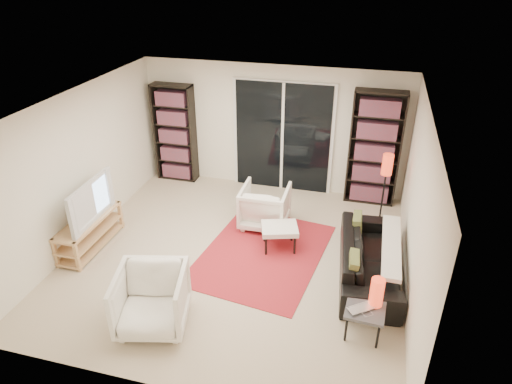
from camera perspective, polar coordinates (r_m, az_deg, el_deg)
floor at (r=7.13m, az=-2.58°, el=-7.97°), size 5.00×5.00×0.00m
wall_back at (r=8.71m, az=2.13°, el=7.96°), size 5.00×0.02×2.40m
wall_front at (r=4.59m, az=-12.40°, el=-13.44°), size 5.00×0.02×2.40m
wall_left at (r=7.58m, az=-21.19°, el=2.81°), size 0.02×5.00×2.40m
wall_right at (r=6.29m, az=19.50°, el=-2.10°), size 0.02×5.00×2.40m
ceiling at (r=6.04m, az=-3.08°, el=10.77°), size 5.00×5.00×0.02m
sliding_door at (r=8.69m, az=3.35°, el=6.83°), size 1.92×0.08×2.16m
bookshelf_left at (r=9.24m, az=-10.09°, el=7.25°), size 0.80×0.30×1.95m
bookshelf_right at (r=8.43m, az=14.60°, el=5.24°), size 0.90×0.30×2.10m
tv_stand at (r=7.65m, az=-20.03°, el=-4.73°), size 0.42×1.31×0.50m
tv at (r=7.37m, az=-20.61°, el=-1.05°), size 0.18×1.15×0.66m
rug at (r=7.16m, az=0.83°, el=-7.69°), size 2.04×2.57×0.01m
sofa at (r=6.77m, az=13.98°, el=-8.03°), size 0.97×2.10×0.59m
armchair_back at (r=7.70m, az=1.11°, el=-1.79°), size 0.78×0.81×0.72m
armchair_front at (r=5.89m, az=-12.93°, el=-13.02°), size 1.02×1.03×0.78m
ottoman at (r=7.12m, az=2.96°, el=-4.69°), size 0.66×0.60×0.40m
side_table at (r=5.80m, az=13.49°, el=-14.29°), size 0.49×0.49×0.40m
laptop at (r=5.72m, az=13.39°, el=-14.26°), size 0.42×0.39×0.03m
table_lamp at (r=5.74m, az=14.87°, el=-12.00°), size 0.17×0.17×0.37m
floor_lamp at (r=7.75m, az=15.97°, el=2.36°), size 0.19×0.19×1.29m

